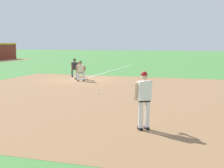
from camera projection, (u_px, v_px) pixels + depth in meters
name	position (u px, v px, depth m)	size (l,w,h in m)	color
ground_plane	(80.00, 80.00, 22.88)	(160.00, 160.00, 0.00)	#47843D
infield_dirt_patch	(99.00, 95.00, 16.37)	(18.00, 18.00, 0.01)	#936B47
foul_line_stripe	(112.00, 70.00, 30.35)	(15.79, 0.10, 0.00)	white
first_base_bag	(80.00, 79.00, 22.88)	(0.38, 0.38, 0.09)	white
baseball	(98.00, 93.00, 16.72)	(0.07, 0.07, 0.07)	white
pitcher	(144.00, 97.00, 9.77)	(0.84, 0.57, 1.86)	black
first_baseman	(80.00, 70.00, 23.16)	(0.81, 1.03, 1.34)	black
baserunner	(81.00, 70.00, 22.09)	(0.61, 0.67, 1.46)	black
umpire	(75.00, 67.00, 24.83)	(0.63, 0.68, 1.46)	black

